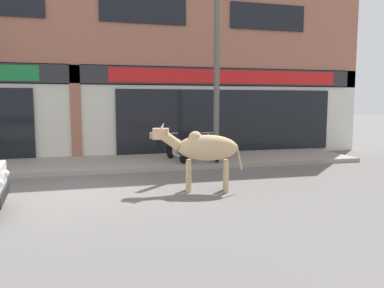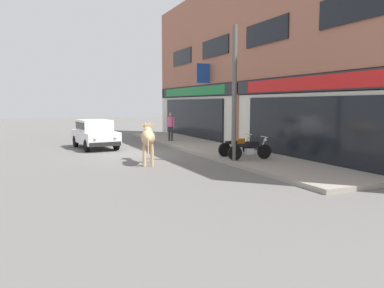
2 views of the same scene
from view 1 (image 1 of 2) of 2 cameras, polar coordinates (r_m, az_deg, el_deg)
ground_plane at (r=8.97m, az=-18.32°, el=-7.27°), size 90.00×90.00×0.00m
sidewalk at (r=12.58m, az=-17.31°, el=-3.04°), size 19.00×2.99×0.14m
shop_building at (r=14.34m, az=-17.58°, el=14.95°), size 23.00×1.40×8.99m
cow at (r=8.66m, az=1.69°, el=-0.66°), size 2.09×0.96×1.61m
motorcycle_0 at (r=12.38m, az=-2.39°, el=-0.76°), size 0.53×1.81×0.88m
motorcycle_1 at (r=12.58m, az=3.04°, el=-0.66°), size 0.53×1.81×0.88m
utility_pole at (r=11.83m, az=3.76°, el=9.16°), size 0.18×0.18×5.00m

